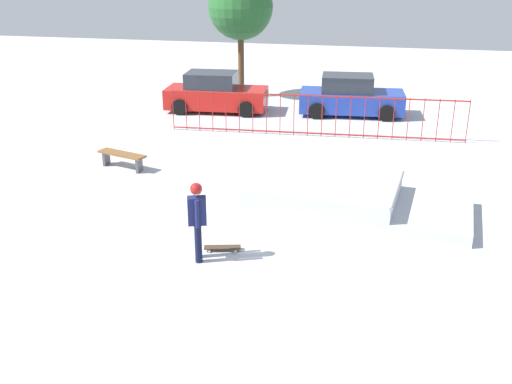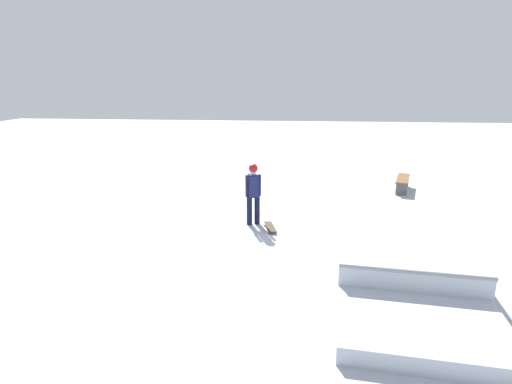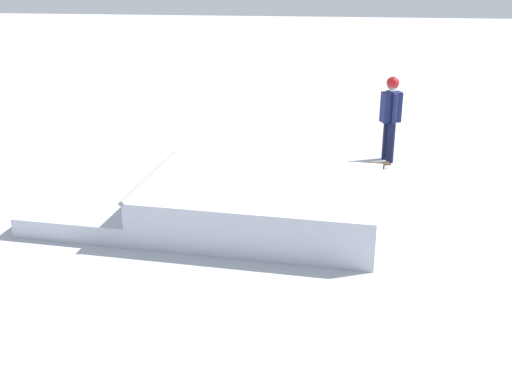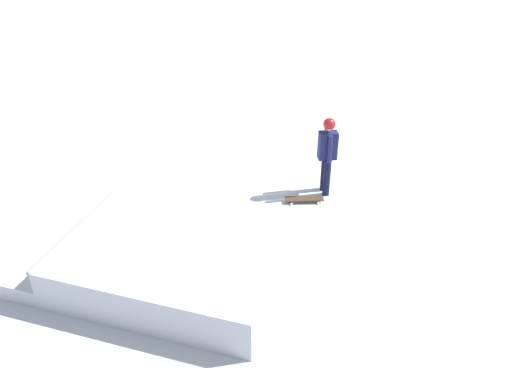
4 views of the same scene
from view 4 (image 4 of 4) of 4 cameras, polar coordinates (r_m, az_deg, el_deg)
ground_plane at (r=9.42m, az=-1.61°, el=-8.66°), size 60.00×60.00×0.00m
skate_ramp at (r=9.39m, az=-11.41°, el=-7.08°), size 5.65×3.17×0.74m
skater at (r=11.30m, az=7.58°, el=4.40°), size 0.43×0.42×1.73m
skateboard at (r=11.34m, az=5.15°, el=-0.74°), size 0.82×0.40×0.09m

